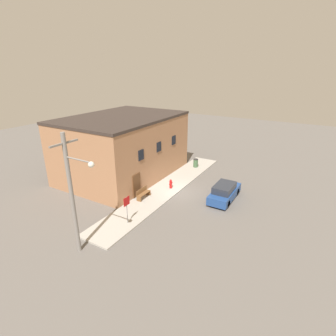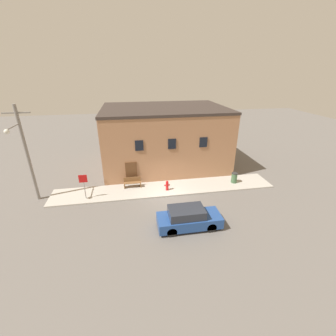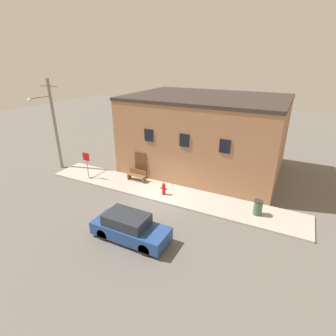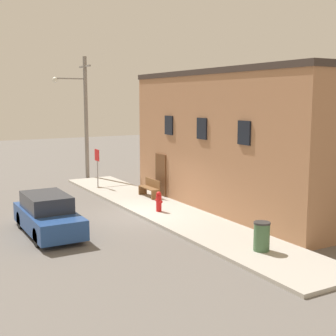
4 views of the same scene
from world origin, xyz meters
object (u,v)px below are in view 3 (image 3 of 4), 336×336
Objects in this scene: stop_sign at (87,161)px; parked_car at (130,228)px; fire_hydrant at (164,189)px; bench at (137,175)px; trash_bin at (258,207)px; utility_pole at (53,122)px.

stop_sign is 8.64m from parked_car.
stop_sign is at bearing 146.85° from parked_car.
fire_hydrant is 0.59× the size of bench.
fire_hydrant is 0.92× the size of trash_bin.
bench is at bearing 175.50° from trash_bin.
trash_bin is at bearing -0.13° from utility_pole.
stop_sign is (-6.62, -0.24, 1.00)m from fire_hydrant.
utility_pole is (-10.41, 0.39, 3.50)m from fire_hydrant.
bench is 6.94m from parked_car.
bench is (-2.89, 1.07, -0.01)m from fire_hydrant.
bench is at bearing 119.97° from parked_car.
fire_hydrant and bench have the same top height.
utility_pole is 1.79× the size of parked_car.
utility_pole is at bearing 170.56° from stop_sign.
utility_pole is 12.67m from parked_car.
parked_car reaches higher than fire_hydrant.
stop_sign is at bearing -9.44° from utility_pole.
parked_car is at bearing -83.36° from fire_hydrant.
stop_sign is at bearing -160.67° from bench.
stop_sign reaches higher than trash_bin.
utility_pole is at bearing 154.12° from parked_car.
stop_sign reaches higher than parked_car.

